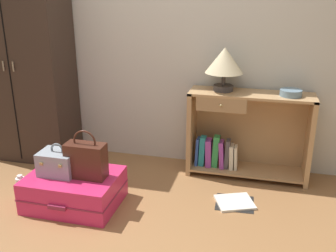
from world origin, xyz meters
name	(u,v)px	position (x,y,z in m)	size (l,w,h in m)	color
ground_plane	(115,246)	(0.00, 0.00, 0.00)	(9.00, 9.00, 0.00)	olive
back_wall	(169,25)	(0.00, 1.50, 1.30)	(6.40, 0.10, 2.60)	beige
wardrobe	(24,61)	(-1.35, 1.20, 0.96)	(0.86, 0.47, 1.91)	#33261E
bookshelf	(243,135)	(0.73, 1.28, 0.38)	(1.06, 0.33, 0.77)	tan
table_lamp	(224,62)	(0.54, 1.28, 1.03)	(0.33, 0.33, 0.37)	#3D3838
bowl	(291,93)	(1.10, 1.25, 0.80)	(0.18, 0.18, 0.05)	slate
suitcase_large	(74,190)	(-0.50, 0.42, 0.13)	(0.71, 0.55, 0.25)	#DB2860
train_case	(58,162)	(-0.61, 0.42, 0.35)	(0.28, 0.22, 0.26)	#8E99A3
handbag	(86,160)	(-0.38, 0.43, 0.40)	(0.30, 0.14, 0.38)	#472319
bottle	(21,186)	(-1.00, 0.45, 0.08)	(0.08, 0.08, 0.17)	white
open_book_on_floor	(235,202)	(0.73, 0.74, 0.01)	(0.36, 0.34, 0.02)	white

